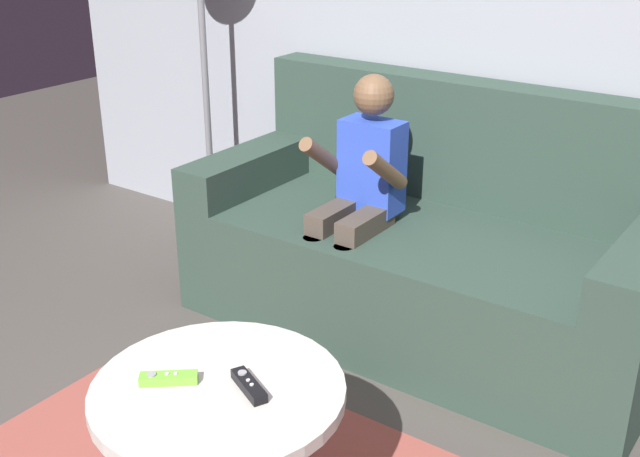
{
  "coord_description": "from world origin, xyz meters",
  "views": [
    {
      "loc": [
        1.17,
        -1.08,
        1.56
      ],
      "look_at": [
        -0.11,
        0.72,
        0.61
      ],
      "focal_mm": 44.37,
      "sensor_mm": 36.0,
      "label": 1
    }
  ],
  "objects_px": {
    "couch": "(430,251)",
    "game_remote_black_near_edge": "(249,385)",
    "person_seated_on_couch": "(358,192)",
    "coffee_table": "(219,400)",
    "game_remote_lime_center": "(168,378)"
  },
  "relations": [
    {
      "from": "coffee_table",
      "to": "game_remote_lime_center",
      "type": "relative_size",
      "value": 4.74
    },
    {
      "from": "couch",
      "to": "coffee_table",
      "type": "height_order",
      "value": "couch"
    },
    {
      "from": "couch",
      "to": "game_remote_black_near_edge",
      "type": "height_order",
      "value": "couch"
    },
    {
      "from": "couch",
      "to": "person_seated_on_couch",
      "type": "xyz_separation_m",
      "value": [
        -0.21,
        -0.18,
        0.25
      ]
    },
    {
      "from": "coffee_table",
      "to": "game_remote_lime_center",
      "type": "height_order",
      "value": "game_remote_lime_center"
    },
    {
      "from": "coffee_table",
      "to": "person_seated_on_couch",
      "type": "bearing_deg",
      "value": 105.43
    },
    {
      "from": "person_seated_on_couch",
      "to": "coffee_table",
      "type": "bearing_deg",
      "value": -74.57
    },
    {
      "from": "game_remote_lime_center",
      "to": "couch",
      "type": "bearing_deg",
      "value": 89.43
    },
    {
      "from": "person_seated_on_couch",
      "to": "couch",
      "type": "bearing_deg",
      "value": 41.39
    },
    {
      "from": "coffee_table",
      "to": "game_remote_black_near_edge",
      "type": "height_order",
      "value": "game_remote_black_near_edge"
    },
    {
      "from": "couch",
      "to": "game_remote_black_near_edge",
      "type": "distance_m",
      "value": 1.26
    },
    {
      "from": "person_seated_on_couch",
      "to": "game_remote_black_near_edge",
      "type": "distance_m",
      "value": 1.13
    },
    {
      "from": "coffee_table",
      "to": "game_remote_lime_center",
      "type": "distance_m",
      "value": 0.13
    },
    {
      "from": "person_seated_on_couch",
      "to": "coffee_table",
      "type": "relative_size",
      "value": 1.56
    },
    {
      "from": "couch",
      "to": "person_seated_on_couch",
      "type": "height_order",
      "value": "person_seated_on_couch"
    }
  ]
}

